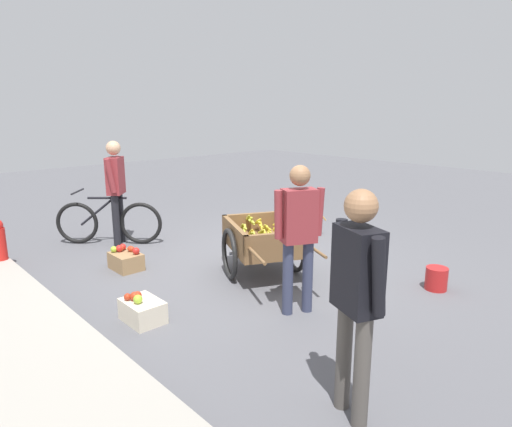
# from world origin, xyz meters

# --- Properties ---
(ground_plane) EXTENTS (24.00, 24.00, 0.00)m
(ground_plane) POSITION_xyz_m (0.00, 0.00, 0.00)
(ground_plane) COLOR #56565B
(fruit_cart) EXTENTS (1.82, 1.39, 0.72)m
(fruit_cart) POSITION_xyz_m (-0.38, 0.15, 0.44)
(fruit_cart) COLOR brown
(fruit_cart) RESTS_ON ground
(vendor_person) EXTENTS (0.33, 0.50, 1.55)m
(vendor_person) POSITION_xyz_m (-1.42, 0.64, 0.92)
(vendor_person) COLOR #333851
(vendor_person) RESTS_ON ground
(bicycle) EXTENTS (1.18, 1.25, 0.85)m
(bicycle) POSITION_xyz_m (2.23, 0.99, 0.35)
(bicycle) COLOR black
(bicycle) RESTS_ON ground
(cyclist_person) EXTENTS (0.40, 0.46, 1.60)m
(cyclist_person) POSITION_xyz_m (2.13, 0.88, 0.96)
(cyclist_person) COLOR black
(cyclist_person) RESTS_ON ground
(dog) EXTENTS (0.55, 0.46, 0.40)m
(dog) POSITION_xyz_m (0.52, -1.65, 0.27)
(dog) COLOR #AD7A38
(dog) RESTS_ON ground
(plastic_bucket) EXTENTS (0.25, 0.25, 0.27)m
(plastic_bucket) POSITION_xyz_m (-2.11, -1.02, 0.13)
(plastic_bucket) COLOR #B21E1E
(plastic_bucket) RESTS_ON ground
(apple_crate) EXTENTS (0.44, 0.32, 0.31)m
(apple_crate) POSITION_xyz_m (-0.51, 1.94, 0.12)
(apple_crate) COLOR beige
(apple_crate) RESTS_ON ground
(mixed_fruit_crate) EXTENTS (0.44, 0.32, 0.31)m
(mixed_fruit_crate) POSITION_xyz_m (0.99, 1.35, 0.13)
(mixed_fruit_crate) COLOR #99754C
(mixed_fruit_crate) RESTS_ON ground
(bystander_person) EXTENTS (0.49, 0.31, 1.60)m
(bystander_person) POSITION_xyz_m (-2.78, 1.58, 0.96)
(bystander_person) COLOR #4C4742
(bystander_person) RESTS_ON ground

